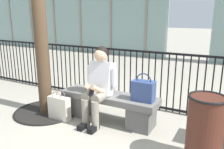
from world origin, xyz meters
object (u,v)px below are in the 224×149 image
Objects in this scene: shopping_bag at (59,108)px; trash_can at (205,129)px; handbag_on_bench at (143,90)px; seated_person_with_phone at (99,83)px; stone_bench at (109,105)px.

trash_can is at bearing -2.30° from shopping_bag.
handbag_on_bench is at bearing 15.00° from shopping_bag.
shopping_bag is (-1.31, -0.35, -0.40)m from handbag_on_bench.
seated_person_with_phone reaches higher than handbag_on_bench.
handbag_on_bench is (0.58, -0.01, 0.33)m from stone_bench.
seated_person_with_phone is 0.80m from shopping_bag.
stone_bench is 3.84× the size of handbag_on_bench.
shopping_bag is at bearing -159.45° from seated_person_with_phone.
stone_bench is 1.57m from trash_can.
shopping_bag reaches higher than stone_bench.
shopping_bag is 0.61× the size of trash_can.
shopping_bag is (-0.73, -0.36, -0.07)m from stone_bench.
seated_person_with_phone is at bearing 168.66° from trash_can.
handbag_on_bench reaches higher than shopping_bag.
seated_person_with_phone is 2.91× the size of handbag_on_bench.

